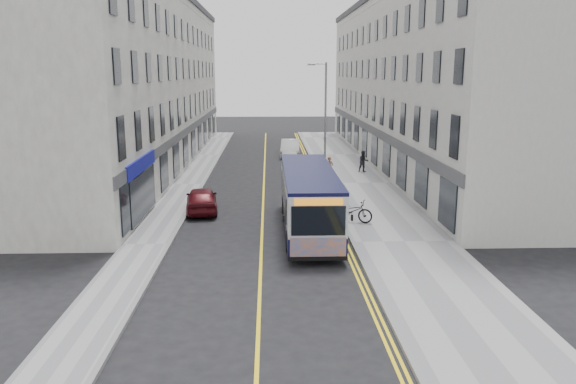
{
  "coord_description": "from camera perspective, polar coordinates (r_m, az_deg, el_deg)",
  "views": [
    {
      "loc": [
        0.34,
        -24.58,
        7.39
      ],
      "look_at": [
        1.28,
        2.33,
        1.6
      ],
      "focal_mm": 35.0,
      "sensor_mm": 36.0,
      "label": 1
    }
  ],
  "objects": [
    {
      "name": "city_bus",
      "position": [
        26.17,
        2.13,
        -0.63
      ],
      "size": [
        2.37,
        10.12,
        2.94
      ],
      "color": "black",
      "rests_on": "ground"
    },
    {
      "name": "kerb_west",
      "position": [
        37.55,
        -8.59,
        0.75
      ],
      "size": [
        0.18,
        64.0,
        0.13
      ],
      "primitive_type": "cube",
      "color": "slate",
      "rests_on": "ground"
    },
    {
      "name": "ground",
      "position": [
        25.67,
        -2.68,
        -4.61
      ],
      "size": [
        140.0,
        140.0,
        0.0
      ],
      "primitive_type": "plane",
      "color": "black",
      "rests_on": "ground"
    },
    {
      "name": "kerb_east",
      "position": [
        37.48,
        3.65,
        0.85
      ],
      "size": [
        0.18,
        64.0,
        0.13
      ],
      "primitive_type": "cube",
      "color": "slate",
      "rests_on": "ground"
    },
    {
      "name": "pedestrian_far",
      "position": [
        41.74,
        7.67,
        3.09
      ],
      "size": [
        0.82,
        0.67,
        1.56
      ],
      "primitive_type": "imported",
      "rotation": [
        0.0,
        0.0,
        0.11
      ],
      "color": "black",
      "rests_on": "pavement_east"
    },
    {
      "name": "terrace_east",
      "position": [
        46.93,
        11.98,
        10.8
      ],
      "size": [
        6.0,
        46.0,
        13.0
      ],
      "primitive_type": "cube",
      "color": "silver",
      "rests_on": "ground"
    },
    {
      "name": "road_centre_line",
      "position": [
        37.32,
        -2.47,
        0.71
      ],
      "size": [
        0.12,
        64.0,
        0.01
      ],
      "primitive_type": "cube",
      "color": "yellow",
      "rests_on": "ground"
    },
    {
      "name": "car_white",
      "position": [
        49.75,
        0.24,
        4.47
      ],
      "size": [
        1.89,
        4.66,
        1.5
      ],
      "primitive_type": "imported",
      "rotation": [
        0.0,
        0.0,
        -0.07
      ],
      "color": "silver",
      "rests_on": "ground"
    },
    {
      "name": "road_dbl_yellow_inner",
      "position": [
        37.45,
        2.97,
        0.75
      ],
      "size": [
        0.1,
        64.0,
        0.01
      ],
      "primitive_type": "cube",
      "color": "yellow",
      "rests_on": "ground"
    },
    {
      "name": "pavement_east",
      "position": [
        37.77,
        7.05,
        0.86
      ],
      "size": [
        4.5,
        64.0,
        0.12
      ],
      "primitive_type": "cube",
      "color": "gray",
      "rests_on": "ground"
    },
    {
      "name": "road_dbl_yellow_outer",
      "position": [
        37.47,
        3.27,
        0.75
      ],
      "size": [
        0.1,
        64.0,
        0.01
      ],
      "primitive_type": "cube",
      "color": "yellow",
      "rests_on": "ground"
    },
    {
      "name": "streetlamp",
      "position": [
        38.88,
        3.7,
        7.68
      ],
      "size": [
        1.32,
        0.18,
        8.0
      ],
      "color": "gray",
      "rests_on": "ground"
    },
    {
      "name": "terrace_west",
      "position": [
        46.53,
        -13.81,
        10.7
      ],
      "size": [
        6.0,
        46.0,
        13.0
      ],
      "primitive_type": "cube",
      "color": "silver",
      "rests_on": "ground"
    },
    {
      "name": "car_maroon",
      "position": [
        30.37,
        -8.77,
        -0.75
      ],
      "size": [
        2.09,
        4.21,
        1.38
      ],
      "primitive_type": "imported",
      "rotation": [
        0.0,
        0.0,
        3.26
      ],
      "color": "#4E0D12",
      "rests_on": "ground"
    },
    {
      "name": "bicycle",
      "position": [
        27.82,
        6.46,
        -1.9
      ],
      "size": [
        2.24,
        1.56,
        1.11
      ],
      "primitive_type": "imported",
      "rotation": [
        0.0,
        0.0,
        1.14
      ],
      "color": "black",
      "rests_on": "pavement_east"
    },
    {
      "name": "pavement_west",
      "position": [
        37.68,
        -10.1,
        0.73
      ],
      "size": [
        2.0,
        64.0,
        0.12
      ],
      "primitive_type": "cube",
      "color": "gray",
      "rests_on": "ground"
    },
    {
      "name": "pedestrian_near",
      "position": [
        38.69,
        4.21,
        2.46
      ],
      "size": [
        0.67,
        0.57,
        1.57
      ],
      "primitive_type": "imported",
      "rotation": [
        0.0,
        0.0,
        -0.41
      ],
      "color": "brown",
      "rests_on": "pavement_east"
    }
  ]
}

